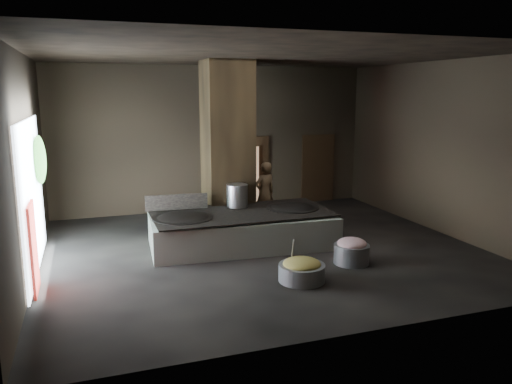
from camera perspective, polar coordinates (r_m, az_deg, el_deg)
name	(u,v)px	position (r m, az deg, el deg)	size (l,w,h in m)	color
floor	(262,251)	(12.04, 0.69, -6.74)	(10.00, 9.00, 0.10)	black
ceiling	(262,53)	(11.48, 0.74, 15.65)	(10.00, 9.00, 0.10)	black
back_wall	(214,139)	(15.87, -4.83, 6.11)	(10.00, 0.10, 4.50)	black
front_wall	(366,192)	(7.46, 12.50, -0.05)	(10.00, 0.10, 4.50)	black
left_wall	(23,166)	(10.95, -25.08, 2.72)	(0.10, 9.00, 4.50)	black
right_wall	(443,148)	(14.05, 20.58, 4.75)	(0.10, 9.00, 4.50)	black
pillar	(227,148)	(13.25, -3.28, 5.09)	(1.20, 1.20, 4.50)	black
hearth_platform	(242,230)	(12.22, -1.62, -4.37)	(4.39, 2.10, 0.76)	silver
platform_cap	(242,213)	(12.11, -1.63, -2.39)	(4.29, 2.06, 0.03)	black
wok_left	(183,221)	(11.74, -8.34, -3.27)	(1.38, 1.38, 0.38)	black
wok_left_rim	(183,218)	(11.72, -8.35, -2.94)	(1.41, 1.41, 0.05)	black
wok_right	(292,211)	(12.62, 4.17, -2.15)	(1.29, 1.29, 0.36)	black
wok_right_rim	(292,208)	(12.61, 4.18, -1.84)	(1.32, 1.32, 0.05)	black
stock_pot	(237,196)	(12.56, -2.16, -0.41)	(0.53, 0.53, 0.57)	#AEB3B6
splash_guard	(177,202)	(12.44, -9.06, -1.14)	(1.53, 0.06, 0.38)	black
cook	(265,193)	(14.09, 1.02, -0.12)	(0.65, 0.42, 1.78)	brown
veg_basin	(302,273)	(10.07, 5.25, -9.16)	(0.93, 0.93, 0.34)	gray
veg_fill	(302,264)	(10.01, 5.27, -8.20)	(0.76, 0.76, 0.23)	olive
ladle	(292,253)	(10.02, 4.15, -6.95)	(0.03, 0.03, 0.73)	#AEB3B6
meat_basin	(351,254)	(11.19, 10.86, -6.96)	(0.77, 0.77, 0.42)	gray
meat_fill	(352,244)	(11.12, 10.90, -5.80)	(0.64, 0.64, 0.25)	#BB707B
doorway_near	(251,173)	(16.25, -0.57, 2.18)	(1.18, 0.08, 2.38)	black
doorway_near_glow	(247,175)	(16.09, -1.01, 1.91)	(0.78, 0.04, 1.85)	#8C6647
doorway_far	(318,169)	(17.15, 7.07, 2.58)	(1.18, 0.08, 2.38)	black
doorway_far_glow	(317,170)	(17.25, 7.01, 2.47)	(0.75, 0.04, 1.78)	#8C6647
left_opening	(32,196)	(11.24, -24.19, -0.38)	(0.04, 4.20, 3.10)	white
pavilion_sliver	(34,249)	(10.15, -24.08, -5.92)	(0.05, 0.90, 1.70)	maroon
tree_silhouette	(39,160)	(12.22, -23.51, 3.40)	(0.28, 1.10, 1.10)	#194714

